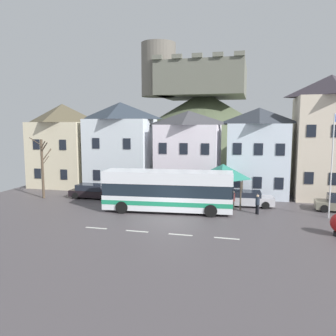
# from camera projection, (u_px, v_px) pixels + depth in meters

# --- Properties ---
(ground_plane) EXTENTS (40.00, 60.00, 0.07)m
(ground_plane) POSITION_uv_depth(u_px,v_px,m) (168.00, 222.00, 25.56)
(ground_plane) COLOR #514B4E
(townhouse_00) EXTENTS (6.44, 5.72, 9.48)m
(townhouse_00) POSITION_uv_depth(u_px,v_px,m) (64.00, 145.00, 40.07)
(townhouse_00) COLOR beige
(townhouse_00) RESTS_ON ground_plane
(townhouse_01) EXTENTS (6.87, 5.31, 9.55)m
(townhouse_01) POSITION_uv_depth(u_px,v_px,m) (121.00, 146.00, 38.14)
(townhouse_01) COLOR silver
(townhouse_01) RESTS_ON ground_plane
(townhouse_02) EXTENTS (6.34, 5.07, 8.57)m
(townhouse_02) POSITION_uv_depth(u_px,v_px,m) (188.00, 152.00, 36.24)
(townhouse_02) COLOR white
(townhouse_02) RESTS_ON ground_plane
(townhouse_03) EXTENTS (5.81, 5.50, 8.81)m
(townhouse_03) POSITION_uv_depth(u_px,v_px,m) (258.00, 152.00, 34.73)
(townhouse_03) COLOR silver
(townhouse_03) RESTS_ON ground_plane
(townhouse_04) EXTENTS (6.19, 6.66, 11.86)m
(townhouse_04) POSITION_uv_depth(u_px,v_px,m) (328.00, 137.00, 33.51)
(townhouse_04) COLOR beige
(townhouse_04) RESTS_ON ground_plane
(hilltop_castle) EXTENTS (42.52, 42.52, 19.56)m
(hilltop_castle) POSITION_uv_depth(u_px,v_px,m) (203.00, 128.00, 56.30)
(hilltop_castle) COLOR #556044
(hilltop_castle) RESTS_ON ground_plane
(transit_bus) EXTENTS (10.74, 3.52, 3.37)m
(transit_bus) POSITION_uv_depth(u_px,v_px,m) (168.00, 191.00, 28.40)
(transit_bus) COLOR white
(transit_bus) RESTS_ON ground_plane
(bus_shelter) EXTENTS (3.60, 3.60, 3.69)m
(bus_shelter) POSITION_uv_depth(u_px,v_px,m) (223.00, 171.00, 30.57)
(bus_shelter) COLOR #473D33
(bus_shelter) RESTS_ON ground_plane
(parked_car_01) EXTENTS (4.66, 2.19, 1.32)m
(parked_car_01) POSITION_uv_depth(u_px,v_px,m) (247.00, 199.00, 30.46)
(parked_car_01) COLOR silver
(parked_car_01) RESTS_ON ground_plane
(parked_car_02) EXTENTS (4.47, 1.89, 1.35)m
(parked_car_02) POSITION_uv_depth(u_px,v_px,m) (93.00, 191.00, 33.75)
(parked_car_02) COLOR black
(parked_car_02) RESTS_ON ground_plane
(pedestrian_00) EXTENTS (0.33, 0.35, 1.59)m
(pedestrian_00) POSITION_uv_depth(u_px,v_px,m) (257.00, 204.00, 27.69)
(pedestrian_00) COLOR black
(pedestrian_00) RESTS_ON ground_plane
(pedestrian_01) EXTENTS (0.36, 0.36, 1.62)m
(pedestrian_01) POSITION_uv_depth(u_px,v_px,m) (233.00, 198.00, 29.20)
(pedestrian_01) COLOR #38332D
(pedestrian_01) RESTS_ON ground_plane
(public_bench) EXTENTS (1.67, 0.48, 0.87)m
(public_bench) POSITION_uv_depth(u_px,v_px,m) (218.00, 194.00, 33.19)
(public_bench) COLOR brown
(public_bench) RESTS_ON ground_plane
(flagpole) EXTENTS (0.95, 0.10, 7.99)m
(flagpole) POSITION_uv_depth(u_px,v_px,m) (333.00, 159.00, 25.98)
(flagpole) COLOR silver
(flagpole) RESTS_ON ground_plane
(bare_tree_00) EXTENTS (1.55, 2.16, 5.98)m
(bare_tree_00) POSITION_uv_depth(u_px,v_px,m) (43.00, 166.00, 33.38)
(bare_tree_00) COLOR brown
(bare_tree_00) RESTS_ON ground_plane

